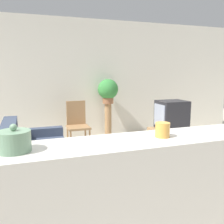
% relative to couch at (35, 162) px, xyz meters
% --- Properties ---
extents(ground_plane, '(14.00, 14.00, 0.00)m').
position_rel_couch_xyz_m(ground_plane, '(0.76, -1.28, -0.29)').
color(ground_plane, beige).
extents(wall_back, '(9.00, 0.06, 2.70)m').
position_rel_couch_xyz_m(wall_back, '(0.76, 2.15, 1.06)').
color(wall_back, silver).
rests_on(wall_back, ground_plane).
extents(couch, '(0.92, 1.66, 0.83)m').
position_rel_couch_xyz_m(couch, '(0.00, 0.00, 0.00)').
color(couch, '#384256').
rests_on(couch, ground_plane).
extents(tv_stand, '(0.82, 0.49, 0.44)m').
position_rel_couch_xyz_m(tv_stand, '(2.62, 0.67, -0.08)').
color(tv_stand, '#9E754C').
rests_on(tv_stand, ground_plane).
extents(television, '(0.55, 0.46, 0.55)m').
position_rel_couch_xyz_m(television, '(2.61, 0.67, 0.41)').
color(television, '#232328').
rests_on(television, tv_stand).
extents(wooden_chair, '(0.44, 0.44, 0.94)m').
position_rel_couch_xyz_m(wooden_chair, '(0.91, 1.48, 0.21)').
color(wooden_chair, '#9E754C').
rests_on(wooden_chair, ground_plane).
extents(plant_stand, '(0.15, 0.15, 0.83)m').
position_rel_couch_xyz_m(plant_stand, '(1.69, 1.83, 0.12)').
color(plant_stand, '#9E754C').
rests_on(plant_stand, ground_plane).
extents(potted_plant, '(0.46, 0.46, 0.55)m').
position_rel_couch_xyz_m(potted_plant, '(1.69, 1.83, 0.83)').
color(potted_plant, '#8E5B3D').
rests_on(potted_plant, plant_stand).
extents(foreground_counter, '(2.79, 0.44, 1.07)m').
position_rel_couch_xyz_m(foreground_counter, '(0.76, -1.91, 0.24)').
color(foreground_counter, beige).
rests_on(foreground_counter, ground_plane).
extents(decorative_bowl, '(0.20, 0.20, 0.17)m').
position_rel_couch_xyz_m(decorative_bowl, '(-0.15, -1.91, 0.84)').
color(decorative_bowl, gray).
rests_on(decorative_bowl, foreground_counter).
extents(candle_jar, '(0.11, 0.11, 0.11)m').
position_rel_couch_xyz_m(candle_jar, '(0.87, -1.91, 0.83)').
color(candle_jar, gold).
rests_on(candle_jar, foreground_counter).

